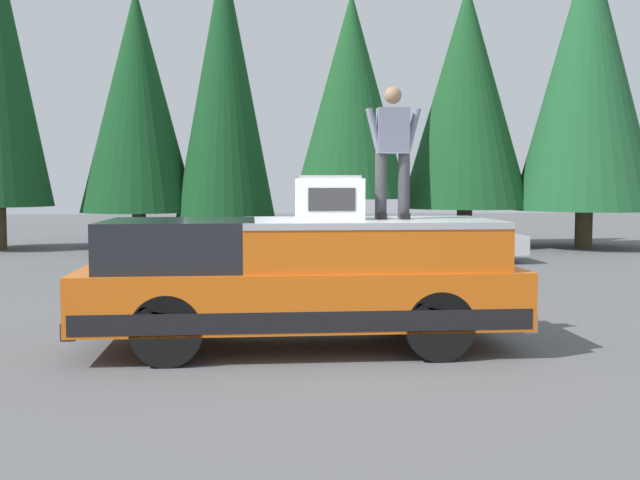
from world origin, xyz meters
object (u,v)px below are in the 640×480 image
object	(u,v)px
parked_car_silver	(446,241)
parked_car_maroon	(251,242)
pickup_truck	(301,280)
person_on_truck_bed	(393,149)
compressor_unit	(329,198)

from	to	relation	value
parked_car_silver	parked_car_maroon	xyz separation A→B (m)	(-0.10, 5.22, 0.00)
pickup_truck	person_on_truck_bed	world-z (taller)	person_on_truck_bed
pickup_truck	person_on_truck_bed	xyz separation A→B (m)	(0.03, -1.19, 1.68)
person_on_truck_bed	compressor_unit	bearing A→B (deg)	87.49
parked_car_silver	parked_car_maroon	size ratio (longest dim) A/B	1.00
parked_car_silver	parked_car_maroon	distance (m)	5.22
person_on_truck_bed	parked_car_silver	bearing A→B (deg)	-18.19
compressor_unit	parked_car_maroon	size ratio (longest dim) A/B	0.20
person_on_truck_bed	parked_car_silver	world-z (taller)	person_on_truck_bed
pickup_truck	compressor_unit	world-z (taller)	compressor_unit
person_on_truck_bed	parked_car_silver	size ratio (longest dim) A/B	0.41
pickup_truck	compressor_unit	size ratio (longest dim) A/B	6.60
person_on_truck_bed	parked_car_silver	xyz separation A→B (m)	(10.31, -3.39, -1.97)
pickup_truck	parked_car_silver	size ratio (longest dim) A/B	1.35
person_on_truck_bed	parked_car_maroon	world-z (taller)	person_on_truck_bed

